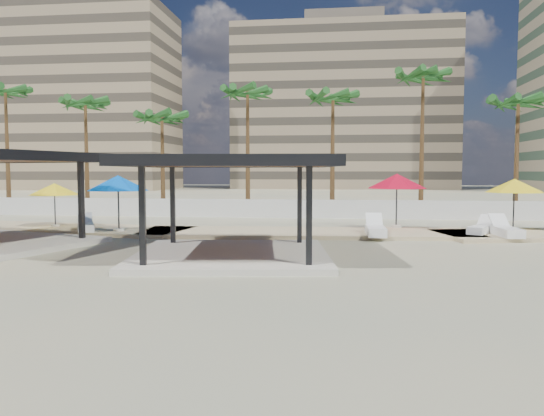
{
  "coord_description": "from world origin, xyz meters",
  "views": [
    {
      "loc": [
        3.5,
        -18.37,
        3.06
      ],
      "look_at": [
        0.49,
        5.23,
        1.4
      ],
      "focal_mm": 35.0,
      "sensor_mm": 36.0,
      "label": 1
    }
  ],
  "objects_px": {
    "pavilion_central": "(232,198)",
    "umbrella_c": "(397,181)",
    "lounger_b": "(376,230)",
    "lounger_d": "(481,229)",
    "lounger_c": "(506,231)",
    "lounger_a": "(86,226)"
  },
  "relations": [
    {
      "from": "pavilion_central",
      "to": "umbrella_c",
      "type": "height_order",
      "value": "pavilion_central"
    },
    {
      "from": "pavilion_central",
      "to": "lounger_c",
      "type": "xyz_separation_m",
      "value": [
        11.13,
        6.4,
        -1.72
      ]
    },
    {
      "from": "lounger_c",
      "to": "lounger_b",
      "type": "bearing_deg",
      "value": 89.0
    },
    {
      "from": "pavilion_central",
      "to": "lounger_c",
      "type": "height_order",
      "value": "pavilion_central"
    },
    {
      "from": "lounger_a",
      "to": "lounger_d",
      "type": "xyz_separation_m",
      "value": [
        18.78,
        1.36,
        -0.0
      ]
    },
    {
      "from": "lounger_b",
      "to": "lounger_c",
      "type": "xyz_separation_m",
      "value": [
        5.74,
        0.39,
        -0.0
      ]
    },
    {
      "from": "lounger_c",
      "to": "lounger_d",
      "type": "distance_m",
      "value": 1.25
    },
    {
      "from": "lounger_b",
      "to": "lounger_d",
      "type": "bearing_deg",
      "value": -76.05
    },
    {
      "from": "umbrella_c",
      "to": "lounger_c",
      "type": "relative_size",
      "value": 1.63
    },
    {
      "from": "lounger_a",
      "to": "lounger_b",
      "type": "xyz_separation_m",
      "value": [
        13.85,
        0.01,
        0.02
      ]
    },
    {
      "from": "lounger_c",
      "to": "lounger_d",
      "type": "height_order",
      "value": "lounger_c"
    },
    {
      "from": "lounger_a",
      "to": "lounger_b",
      "type": "distance_m",
      "value": 13.85
    },
    {
      "from": "pavilion_central",
      "to": "lounger_b",
      "type": "height_order",
      "value": "pavilion_central"
    },
    {
      "from": "umbrella_c",
      "to": "lounger_c",
      "type": "distance_m",
      "value": 5.78
    },
    {
      "from": "pavilion_central",
      "to": "lounger_b",
      "type": "xyz_separation_m",
      "value": [
        5.39,
        6.01,
        -1.72
      ]
    },
    {
      "from": "pavilion_central",
      "to": "umbrella_c",
      "type": "distance_m",
      "value": 11.48
    },
    {
      "from": "lounger_b",
      "to": "lounger_c",
      "type": "bearing_deg",
      "value": -87.39
    },
    {
      "from": "umbrella_c",
      "to": "lounger_a",
      "type": "relative_size",
      "value": 1.77
    },
    {
      "from": "pavilion_central",
      "to": "lounger_d",
      "type": "height_order",
      "value": "pavilion_central"
    },
    {
      "from": "pavilion_central",
      "to": "lounger_c",
      "type": "distance_m",
      "value": 12.96
    },
    {
      "from": "pavilion_central",
      "to": "umbrella_c",
      "type": "xyz_separation_m",
      "value": [
        6.65,
        9.35,
        0.42
      ]
    },
    {
      "from": "umbrella_c",
      "to": "lounger_d",
      "type": "height_order",
      "value": "umbrella_c"
    }
  ]
}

